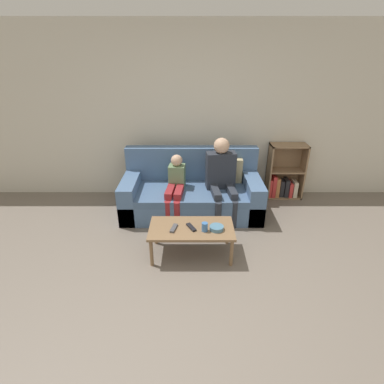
{
  "coord_description": "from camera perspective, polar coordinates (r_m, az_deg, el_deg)",
  "views": [
    {
      "loc": [
        -0.09,
        -2.05,
        2.2
      ],
      "look_at": [
        -0.1,
        1.36,
        0.57
      ],
      "focal_mm": 28.0,
      "sensor_mm": 36.0,
      "label": 1
    }
  ],
  "objects": [
    {
      "name": "tv_remote_1",
      "position": [
        3.42,
        -0.06,
        -6.72
      ],
      "size": [
        0.12,
        0.17,
        0.02
      ],
      "rotation": [
        0.0,
        0.0,
        0.48
      ],
      "color": "black",
      "rests_on": "coffee_table"
    },
    {
      "name": "tv_remote_0",
      "position": [
        3.41,
        -3.4,
        -6.89
      ],
      "size": [
        0.09,
        0.18,
        0.02
      ],
      "rotation": [
        0.0,
        0.0,
        -0.24
      ],
      "color": "#47474C",
      "rests_on": "coffee_table"
    },
    {
      "name": "ground_plane",
      "position": [
        3.01,
        1.92,
        -21.46
      ],
      "size": [
        22.0,
        22.0,
        0.0
      ],
      "primitive_type": "plane",
      "color": "#70665B"
    },
    {
      "name": "person_adult",
      "position": [
        4.22,
        5.73,
        3.66
      ],
      "size": [
        0.43,
        0.67,
        1.12
      ],
      "rotation": [
        0.0,
        0.0,
        0.11
      ],
      "color": "#282D38",
      "rests_on": "ground_plane"
    },
    {
      "name": "couch",
      "position": [
        4.42,
        0.12,
        -0.18
      ],
      "size": [
        1.98,
        0.93,
        0.89
      ],
      "color": "#4C6B93",
      "rests_on": "ground_plane"
    },
    {
      "name": "coffee_table",
      "position": [
        3.46,
        -0.02,
        -7.29
      ],
      "size": [
        0.97,
        0.51,
        0.37
      ],
      "color": "brown",
      "rests_on": "ground_plane"
    },
    {
      "name": "wall_back",
      "position": [
        4.71,
        1.23,
        14.53
      ],
      "size": [
        12.0,
        0.06,
        2.6
      ],
      "color": "beige",
      "rests_on": "ground_plane"
    },
    {
      "name": "person_child",
      "position": [
        4.2,
        -3.04,
        1.46
      ],
      "size": [
        0.28,
        0.65,
        0.87
      ],
      "rotation": [
        0.0,
        0.0,
        -0.09
      ],
      "color": "maroon",
      "rests_on": "ground_plane"
    },
    {
      "name": "bookshelf",
      "position": [
        5.06,
        17.13,
        2.73
      ],
      "size": [
        0.56,
        0.28,
        0.88
      ],
      "color": "#8E7051",
      "rests_on": "ground_plane"
    },
    {
      "name": "cup_near",
      "position": [
        3.35,
        2.52,
        -6.67
      ],
      "size": [
        0.07,
        0.07,
        0.1
      ],
      "color": "#3D70B2",
      "rests_on": "coffee_table"
    },
    {
      "name": "snack_bowl",
      "position": [
        3.4,
        4.79,
        -6.83
      ],
      "size": [
        0.16,
        0.16,
        0.05
      ],
      "color": "teal",
      "rests_on": "coffee_table"
    }
  ]
}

